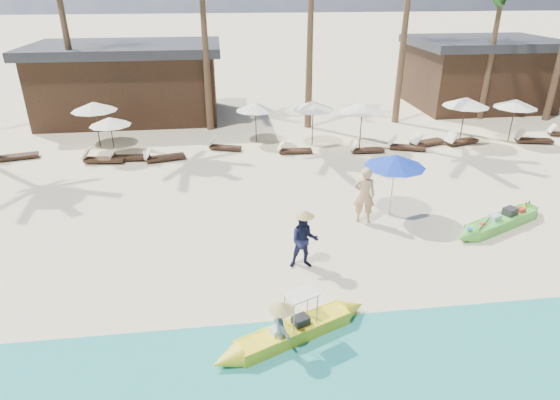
{
  "coord_description": "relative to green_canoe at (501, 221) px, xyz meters",
  "views": [
    {
      "loc": [
        -2.71,
        -11.53,
        7.55
      ],
      "look_at": [
        -0.98,
        2.0,
        1.15
      ],
      "focal_mm": 30.0,
      "sensor_mm": 36.0,
      "label": 1
    }
  ],
  "objects": [
    {
      "name": "vendor_green",
      "position": [
        -7.02,
        -1.52,
        0.64
      ],
      "size": [
        0.87,
        0.7,
        1.69
      ],
      "primitive_type": "imported",
      "rotation": [
        0.0,
        0.0,
        -0.07
      ],
      "color": "#15193B",
      "rests_on": "ground"
    },
    {
      "name": "lounger_4_left",
      "position": [
        -13.56,
        8.28,
        -0.01
      ],
      "size": [
        1.8,
        0.69,
        0.6
      ],
      "rotation": [
        0.0,
        0.0,
        -0.09
      ],
      "color": "#361F16",
      "rests_on": "ground"
    },
    {
      "name": "resort_parasol_6",
      "position": [
        -4.67,
        9.46,
        1.82
      ],
      "size": [
        2.18,
        2.18,
        2.25
      ],
      "color": "#361F16",
      "rests_on": "ground"
    },
    {
      "name": "lounger_8_left",
      "position": [
        2.79,
        8.53,
        0.0
      ],
      "size": [
        1.95,
        1.1,
        0.63
      ],
      "rotation": [
        0.0,
        0.0,
        0.3
      ],
      "color": "#361F16",
      "rests_on": "ground"
    },
    {
      "name": "wet_sand_strip",
      "position": [
        -6.45,
        -6.35,
        -0.21
      ],
      "size": [
        240.0,
        4.5,
        0.01
      ],
      "primitive_type": "cube",
      "color": "tan",
      "rests_on": "ground"
    },
    {
      "name": "lounger_6_left",
      "position": [
        -5.83,
        8.28,
        -0.02
      ],
      "size": [
        1.68,
        0.59,
        0.56
      ],
      "rotation": [
        0.0,
        0.0,
        -0.05
      ],
      "color": "#361F16",
      "rests_on": "ground"
    },
    {
      "name": "lounger_9_left",
      "position": [
        6.54,
        8.3,
        0.0
      ],
      "size": [
        1.94,
        0.97,
        0.63
      ],
      "rotation": [
        0.0,
        0.0,
        -0.22
      ],
      "color": "#361F16",
      "rests_on": "ground"
    },
    {
      "name": "resort_parasol_4",
      "position": [
        -14.24,
        8.78,
        1.54
      ],
      "size": [
        1.88,
        1.88,
        1.93
      ],
      "color": "#361F16",
      "rests_on": "ground"
    },
    {
      "name": "ground",
      "position": [
        -6.45,
        -1.35,
        -0.21
      ],
      "size": [
        240.0,
        240.0,
        0.0
      ],
      "primitive_type": "plane",
      "color": "beige",
      "rests_on": "ground"
    },
    {
      "name": "resort_parasol_5",
      "position": [
        -7.44,
        10.32,
        1.63
      ],
      "size": [
        1.98,
        1.98,
        2.04
      ],
      "color": "#361F16",
      "rests_on": "ground"
    },
    {
      "name": "green_canoe",
      "position": [
        0.0,
        0.0,
        0.0
      ],
      "size": [
        4.57,
        2.32,
        0.62
      ],
      "rotation": [
        0.0,
        0.0,
        0.43
      ],
      "color": "green",
      "rests_on": "ground"
    },
    {
      "name": "lounger_7_right",
      "position": [
        0.97,
        8.56,
        0.01
      ],
      "size": [
        2.05,
        1.2,
        0.67
      ],
      "rotation": [
        0.0,
        0.0,
        0.32
      ],
      "color": "#361F16",
      "rests_on": "ground"
    },
    {
      "name": "yellow_canoe",
      "position": [
        -7.77,
        -4.49,
        -0.02
      ],
      "size": [
        4.3,
        2.11,
        1.19
      ],
      "rotation": [
        0.0,
        0.0,
        0.41
      ],
      "color": "yellow",
      "rests_on": "ground"
    },
    {
      "name": "resort_parasol_8",
      "position": [
        2.94,
        8.83,
        1.9
      ],
      "size": [
        2.28,
        2.28,
        2.34
      ],
      "color": "#361F16",
      "rests_on": "ground"
    },
    {
      "name": "resort_parasol_3",
      "position": [
        -15.29,
        10.54,
        1.83
      ],
      "size": [
        2.2,
        2.2,
        2.26
      ],
      "color": "#361F16",
      "rests_on": "ground"
    },
    {
      "name": "lounger_6_right",
      "position": [
        -2.34,
        7.92,
        -0.02
      ],
      "size": [
        1.65,
        0.56,
        0.55
      ],
      "rotation": [
        0.0,
        0.0,
        -0.04
      ],
      "color": "#361F16",
      "rests_on": "ground"
    },
    {
      "name": "tourist",
      "position": [
        -4.52,
        0.99,
        0.79
      ],
      "size": [
        0.82,
        0.64,
        2.0
      ],
      "primitive_type": "imported",
      "rotation": [
        0.0,
        0.0,
        2.9
      ],
      "color": "tan",
      "rests_on": "ground"
    },
    {
      "name": "blue_umbrella",
      "position": [
        -3.39,
        1.41,
        1.82
      ],
      "size": [
        2.09,
        2.09,
        2.24
      ],
      "color": "#99999E",
      "rests_on": "ground"
    },
    {
      "name": "lounger_5_left",
      "position": [
        -9.17,
        9.23,
        -0.02
      ],
      "size": [
        1.7,
        1.01,
        0.55
      ],
      "rotation": [
        0.0,
        0.0,
        -0.34
      ],
      "color": "#361F16",
      "rests_on": "ground"
    },
    {
      "name": "pavilion_west",
      "position": [
        -14.45,
        16.15,
        1.98
      ],
      "size": [
        10.8,
        6.6,
        4.3
      ],
      "color": "#361F16",
      "rests_on": "ground"
    },
    {
      "name": "resort_parasol_7",
      "position": [
        -2.41,
        8.7,
        1.85
      ],
      "size": [
        2.22,
        2.22,
        2.28
      ],
      "color": "#361F16",
      "rests_on": "ground"
    },
    {
      "name": "lounger_7_left",
      "position": [
        -0.29,
        8.1,
        -0.0
      ],
      "size": [
        1.89,
        1.12,
        0.61
      ],
      "rotation": [
        0.0,
        0.0,
        -0.34
      ],
      "color": "#361F16",
      "rests_on": "ground"
    },
    {
      "name": "lounger_4_right",
      "position": [
        -11.97,
        8.02,
        0.0
      ],
      "size": [
        1.93,
        1.0,
        0.63
      ],
      "rotation": [
        0.0,
        0.0,
        0.25
      ],
      "color": "#361F16",
      "rests_on": "ground"
    },
    {
      "name": "pavilion_east",
      "position": [
        7.55,
        16.15,
        1.99
      ],
      "size": [
        8.8,
        6.6,
        4.3
      ],
      "color": "#361F16",
      "rests_on": "ground"
    },
    {
      "name": "resort_parasol_9",
      "position": [
        5.56,
        8.74,
        1.76
      ],
      "size": [
        2.12,
        2.12,
        2.19
      ],
      "color": "#361F16",
      "rests_on": "ground"
    },
    {
      "name": "vendor_yellow",
      "position": [
        -8.1,
        -4.83,
        0.47
      ],
      "size": [
        0.56,
        0.73,
        1.0
      ],
      "primitive_type": "imported",
      "rotation": [
        0.0,
        0.0,
        1.91
      ],
      "color": "gray",
      "rests_on": "ground"
    },
    {
      "name": "lounger_3_left",
      "position": [
        -18.83,
        9.05,
        -0.0
      ],
      "size": [
        1.92,
        0.99,
        0.62
      ],
      "rotation": [
        0.0,
        0.0,
        0.24
      ],
      "color": "#361F16",
      "rests_on": "ground"
    },
    {
      "name": "lounger_3_right",
      "position": [
        -14.71,
        8.1,
        0.0
      ],
      "size": [
        1.93,
        0.81,
        0.64
      ],
      "rotation": [
        0.0,
        0.0,
        -0.13
      ],
      "color": "#361F16",
      "rests_on": "ground"
    }
  ]
}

